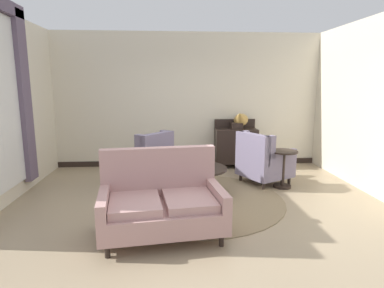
# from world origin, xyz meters

# --- Properties ---
(ground) EXTENTS (8.34, 8.34, 0.00)m
(ground) POSITION_xyz_m (0.00, 0.00, 0.00)
(ground) COLOR #9E896B
(wall_back) EXTENTS (6.12, 0.08, 2.96)m
(wall_back) POSITION_xyz_m (0.00, 2.64, 1.48)
(wall_back) COLOR beige
(wall_back) RESTS_ON ground
(wall_left) EXTENTS (0.08, 3.69, 2.96)m
(wall_left) POSITION_xyz_m (-2.98, 0.79, 1.48)
(wall_left) COLOR beige
(wall_left) RESTS_ON ground
(wall_right) EXTENTS (0.08, 3.69, 2.96)m
(wall_right) POSITION_xyz_m (2.98, 0.79, 1.48)
(wall_right) COLOR beige
(wall_right) RESTS_ON ground
(baseboard_back) EXTENTS (5.96, 0.03, 0.12)m
(baseboard_back) POSITION_xyz_m (0.00, 2.58, 0.06)
(baseboard_back) COLOR black
(baseboard_back) RESTS_ON ground
(area_rug) EXTENTS (2.79, 2.79, 0.01)m
(area_rug) POSITION_xyz_m (0.00, 0.30, 0.01)
(area_rug) COLOR #847051
(area_rug) RESTS_ON ground
(coffee_table) EXTENTS (0.96, 0.96, 0.47)m
(coffee_table) POSITION_xyz_m (0.04, 0.56, 0.40)
(coffee_table) COLOR black
(coffee_table) RESTS_ON ground
(porcelain_vase) EXTENTS (0.14, 0.14, 0.34)m
(porcelain_vase) POSITION_xyz_m (0.06, 0.53, 0.62)
(porcelain_vase) COLOR brown
(porcelain_vase) RESTS_ON coffee_table
(settee) EXTENTS (1.58, 1.09, 1.04)m
(settee) POSITION_xyz_m (-0.54, -0.85, 0.41)
(settee) COLOR tan
(settee) RESTS_ON ground
(armchair_near_window) EXTENTS (1.15, 1.14, 1.01)m
(armchair_near_window) POSITION_xyz_m (-0.87, 1.10, 0.43)
(armchair_near_window) COLOR slate
(armchair_near_window) RESTS_ON ground
(armchair_far_left) EXTENTS (1.08, 1.07, 0.97)m
(armchair_far_left) POSITION_xyz_m (1.29, 1.10, 0.42)
(armchair_far_left) COLOR slate
(armchair_far_left) RESTS_ON ground
(side_table) EXTENTS (0.49, 0.49, 0.68)m
(side_table) POSITION_xyz_m (1.60, 0.84, 0.41)
(side_table) COLOR black
(side_table) RESTS_ON ground
(sideboard) EXTENTS (0.92, 0.41, 1.06)m
(sideboard) POSITION_xyz_m (1.04, 2.34, 0.49)
(sideboard) COLOR black
(sideboard) RESTS_ON ground
(gramophone) EXTENTS (0.44, 0.50, 0.49)m
(gramophone) POSITION_xyz_m (1.09, 2.25, 1.10)
(gramophone) COLOR black
(gramophone) RESTS_ON sideboard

